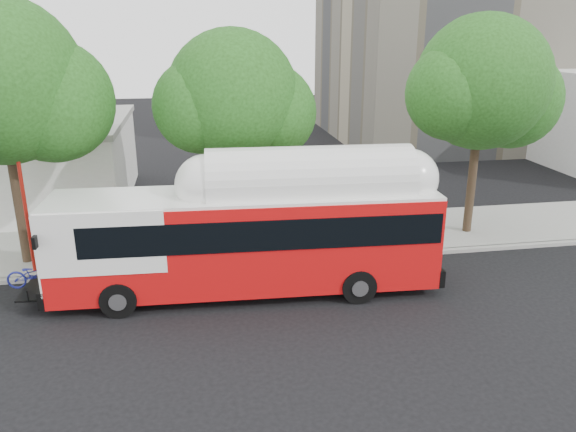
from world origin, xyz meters
name	(u,v)px	position (x,y,z in m)	size (l,w,h in m)	color
ground	(285,314)	(0.00, 0.00, 0.00)	(120.00, 120.00, 0.00)	black
sidewalk	(260,239)	(0.00, 6.50, 0.07)	(60.00, 5.00, 0.15)	gray
curb_strip	(268,263)	(0.00, 3.90, 0.07)	(60.00, 0.30, 0.15)	gray
red_curb_segment	(188,268)	(-3.00, 3.90, 0.08)	(10.00, 0.32, 0.16)	maroon
street_tree_left	(15,87)	(-8.53, 5.56, 6.60)	(6.67, 5.80, 9.74)	#2D2116
street_tree_mid	(243,101)	(-0.59, 6.06, 5.91)	(5.75, 5.00, 8.62)	#2D2116
street_tree_right	(491,88)	(9.44, 5.86, 6.26)	(6.21, 5.40, 9.18)	#2D2116
transit_bus	(250,240)	(-0.90, 1.77, 1.86)	(13.57, 3.34, 3.98)	red
signal_pole	(26,212)	(-8.49, 4.46, 2.40)	(0.13, 0.44, 4.68)	#B01C12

